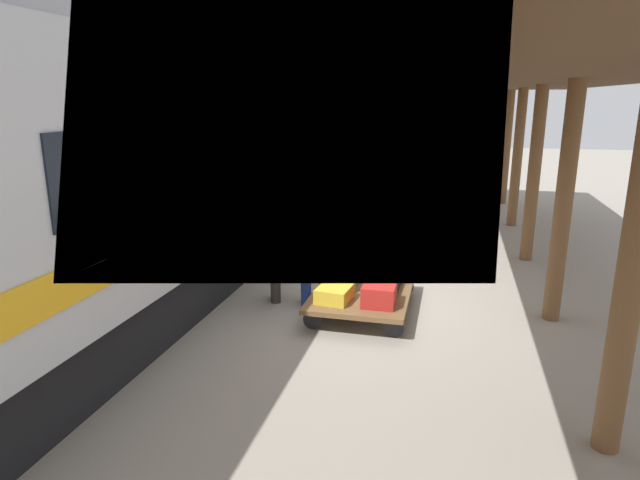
{
  "coord_description": "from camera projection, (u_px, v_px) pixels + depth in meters",
  "views": [
    {
      "loc": [
        -1.02,
        7.97,
        3.13
      ],
      "look_at": [
        0.8,
        0.65,
        1.15
      ],
      "focal_mm": 30.18,
      "sensor_mm": 36.0,
      "label": 1
    }
  ],
  "objects": [
    {
      "name": "suitcase_burgundy_valise",
      "position": [
        389.0,
        271.0,
        8.59
      ],
      "size": [
        0.47,
        0.54,
        0.26
      ],
      "primitive_type": "cube",
      "rotation": [
        0.0,
        0.0,
        0.05
      ],
      "color": "maroon",
      "rests_on": "luggage_cart"
    },
    {
      "name": "suitcase_yellow_case",
      "position": [
        334.0,
        294.0,
        7.65
      ],
      "size": [
        0.5,
        0.57,
        0.21
      ],
      "primitive_type": "cube",
      "rotation": [
        0.0,
        0.0,
        -0.11
      ],
      "color": "gold",
      "rests_on": "luggage_cart"
    },
    {
      "name": "porter_by_door",
      "position": [
        276.0,
        245.0,
        8.42
      ],
      "size": [
        0.73,
        0.57,
        1.7
      ],
      "color": "#332D28",
      "rests_on": "ground_plane"
    },
    {
      "name": "suitcase_black_hardshell",
      "position": [
        384.0,
        286.0,
        8.05
      ],
      "size": [
        0.43,
        0.59,
        0.16
      ],
      "primitive_type": "cube",
      "rotation": [
        0.0,
        0.0,
        -0.03
      ],
      "color": "black",
      "rests_on": "luggage_cart"
    },
    {
      "name": "suitcase_tan_vintage",
      "position": [
        343.0,
        279.0,
        8.19
      ],
      "size": [
        0.46,
        0.5,
        0.27
      ],
      "primitive_type": "cube",
      "rotation": [
        0.0,
        0.0,
        0.09
      ],
      "color": "tan",
      "rests_on": "luggage_cart"
    },
    {
      "name": "ground_plane",
      "position": [
        379.0,
        303.0,
        8.51
      ],
      "size": [
        60.0,
        60.0,
        0.0
      ],
      "primitive_type": "plane",
      "color": "gray"
    },
    {
      "name": "suitcase_cream_canvas",
      "position": [
        350.0,
        270.0,
        8.75
      ],
      "size": [
        0.44,
        0.62,
        0.18
      ],
      "primitive_type": "cube",
      "rotation": [
        0.0,
        0.0,
        0.14
      ],
      "color": "beige",
      "rests_on": "luggage_cart"
    },
    {
      "name": "porter_in_overalls",
      "position": [
        304.0,
        247.0,
        8.29
      ],
      "size": [
        0.72,
        0.54,
        1.7
      ],
      "color": "navy",
      "rests_on": "ground_plane"
    },
    {
      "name": "luggage_cart",
      "position": [
        363.0,
        292.0,
        8.16
      ],
      "size": [
        1.42,
        2.12,
        0.34
      ],
      "color": "brown",
      "rests_on": "ground_plane"
    },
    {
      "name": "baggage_tug",
      "position": [
        443.0,
        180.0,
        17.22
      ],
      "size": [
        1.37,
        1.86,
        1.3
      ],
      "color": "#B21E19",
      "rests_on": "ground_plane"
    },
    {
      "name": "platform_canopy",
      "position": [
        572.0,
        89.0,
        7.1
      ],
      "size": [
        3.2,
        19.52,
        3.56
      ],
      "color": "brown",
      "rests_on": "ground_plane"
    },
    {
      "name": "suitcase_red_plastic",
      "position": [
        379.0,
        295.0,
        7.49
      ],
      "size": [
        0.46,
        0.48,
        0.29
      ],
      "primitive_type": "cube",
      "rotation": [
        0.0,
        0.0,
        0.01
      ],
      "color": "#AD231E",
      "rests_on": "luggage_cart"
    },
    {
      "name": "train_car",
      "position": [
        159.0,
        166.0,
        8.85
      ],
      "size": [
        3.02,
        18.62,
        4.0
      ],
      "color": "#B7BABF",
      "rests_on": "ground_plane"
    }
  ]
}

